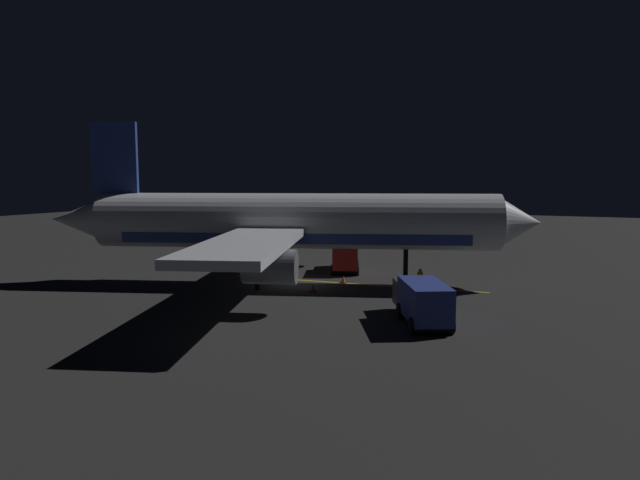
{
  "coord_description": "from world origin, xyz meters",
  "views": [
    {
      "loc": [
        37.82,
        18.72,
        8.16
      ],
      "look_at": [
        0.0,
        2.0,
        3.5
      ],
      "focal_mm": 31.38,
      "sensor_mm": 36.0,
      "label": 1
    }
  ],
  "objects_px": {
    "catering_truck": "(345,257)",
    "traffic_cone_far": "(439,299)",
    "traffic_cone_near_right": "(343,280)",
    "traffic_cone_near_left": "(313,288)",
    "airliner": "(288,223)",
    "baggage_truck": "(422,301)",
    "ground_crew_worker": "(420,281)",
    "traffic_cone_under_wing": "(430,287)"
  },
  "relations": [
    {
      "from": "catering_truck",
      "to": "traffic_cone_far",
      "type": "height_order",
      "value": "catering_truck"
    },
    {
      "from": "catering_truck",
      "to": "traffic_cone_near_right",
      "type": "distance_m",
      "value": 5.4
    },
    {
      "from": "traffic_cone_near_left",
      "to": "traffic_cone_far",
      "type": "height_order",
      "value": "same"
    },
    {
      "from": "traffic_cone_near_left",
      "to": "traffic_cone_near_right",
      "type": "bearing_deg",
      "value": 168.96
    },
    {
      "from": "airliner",
      "to": "traffic_cone_near_right",
      "type": "xyz_separation_m",
      "value": [
        -2.22,
        3.66,
        -4.42
      ]
    },
    {
      "from": "airliner",
      "to": "traffic_cone_near_left",
      "type": "relative_size",
      "value": 66.82
    },
    {
      "from": "airliner",
      "to": "traffic_cone_near_left",
      "type": "bearing_deg",
      "value": 58.78
    },
    {
      "from": "baggage_truck",
      "to": "traffic_cone_far",
      "type": "bearing_deg",
      "value": -178.56
    },
    {
      "from": "catering_truck",
      "to": "ground_crew_worker",
      "type": "bearing_deg",
      "value": 51.95
    },
    {
      "from": "traffic_cone_near_right",
      "to": "traffic_cone_under_wing",
      "type": "distance_m",
      "value": 6.82
    },
    {
      "from": "catering_truck",
      "to": "traffic_cone_near_right",
      "type": "relative_size",
      "value": 11.38
    },
    {
      "from": "traffic_cone_far",
      "to": "traffic_cone_near_right",
      "type": "bearing_deg",
      "value": -116.26
    },
    {
      "from": "catering_truck",
      "to": "traffic_cone_far",
      "type": "relative_size",
      "value": 11.38
    },
    {
      "from": "ground_crew_worker",
      "to": "traffic_cone_far",
      "type": "height_order",
      "value": "ground_crew_worker"
    },
    {
      "from": "catering_truck",
      "to": "traffic_cone_near_left",
      "type": "height_order",
      "value": "catering_truck"
    },
    {
      "from": "airliner",
      "to": "traffic_cone_far",
      "type": "xyz_separation_m",
      "value": [
        1.88,
        11.95,
        -4.42
      ]
    },
    {
      "from": "catering_truck",
      "to": "traffic_cone_near_left",
      "type": "relative_size",
      "value": 11.38
    },
    {
      "from": "traffic_cone_near_left",
      "to": "ground_crew_worker",
      "type": "bearing_deg",
      "value": 109.87
    },
    {
      "from": "airliner",
      "to": "traffic_cone_near_right",
      "type": "bearing_deg",
      "value": 121.21
    },
    {
      "from": "airliner",
      "to": "catering_truck",
      "type": "xyz_separation_m",
      "value": [
        -7.21,
        1.88,
        -3.39
      ]
    },
    {
      "from": "airliner",
      "to": "traffic_cone_under_wing",
      "type": "bearing_deg",
      "value": 100.73
    },
    {
      "from": "catering_truck",
      "to": "traffic_cone_under_wing",
      "type": "distance_m",
      "value": 10.11
    },
    {
      "from": "airliner",
      "to": "traffic_cone_near_right",
      "type": "distance_m",
      "value": 6.15
    },
    {
      "from": "traffic_cone_far",
      "to": "ground_crew_worker",
      "type": "bearing_deg",
      "value": -144.63
    },
    {
      "from": "baggage_truck",
      "to": "ground_crew_worker",
      "type": "relative_size",
      "value": 3.87
    },
    {
      "from": "traffic_cone_under_wing",
      "to": "baggage_truck",
      "type": "bearing_deg",
      "value": 9.97
    },
    {
      "from": "traffic_cone_near_left",
      "to": "airliner",
      "type": "bearing_deg",
      "value": -121.22
    },
    {
      "from": "baggage_truck",
      "to": "ground_crew_worker",
      "type": "height_order",
      "value": "baggage_truck"
    },
    {
      "from": "traffic_cone_near_right",
      "to": "traffic_cone_far",
      "type": "bearing_deg",
      "value": 63.74
    },
    {
      "from": "baggage_truck",
      "to": "airliner",
      "type": "bearing_deg",
      "value": -120.81
    },
    {
      "from": "baggage_truck",
      "to": "traffic_cone_under_wing",
      "type": "xyz_separation_m",
      "value": [
        -9.19,
        -1.62,
        -1.01
      ]
    },
    {
      "from": "baggage_truck",
      "to": "traffic_cone_near_right",
      "type": "bearing_deg",
      "value": -138.19
    },
    {
      "from": "catering_truck",
      "to": "traffic_cone_far",
      "type": "distance_m",
      "value": 13.6
    },
    {
      "from": "traffic_cone_near_right",
      "to": "traffic_cone_under_wing",
      "type": "height_order",
      "value": "same"
    },
    {
      "from": "traffic_cone_near_left",
      "to": "traffic_cone_far",
      "type": "distance_m",
      "value": 9.07
    },
    {
      "from": "airliner",
      "to": "traffic_cone_near_left",
      "type": "height_order",
      "value": "airliner"
    },
    {
      "from": "ground_crew_worker",
      "to": "traffic_cone_near_right",
      "type": "bearing_deg",
      "value": -102.24
    },
    {
      "from": "ground_crew_worker",
      "to": "baggage_truck",
      "type": "bearing_deg",
      "value": 14.36
    },
    {
      "from": "traffic_cone_far",
      "to": "catering_truck",
      "type": "bearing_deg",
      "value": -132.06
    },
    {
      "from": "catering_truck",
      "to": "traffic_cone_near_left",
      "type": "bearing_deg",
      "value": 6.39
    },
    {
      "from": "traffic_cone_near_left",
      "to": "traffic_cone_near_right",
      "type": "xyz_separation_m",
      "value": [
        -3.96,
        0.77,
        0.0
      ]
    },
    {
      "from": "airliner",
      "to": "traffic_cone_under_wing",
      "type": "distance_m",
      "value": 11.54
    }
  ]
}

